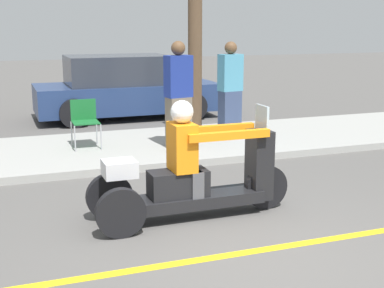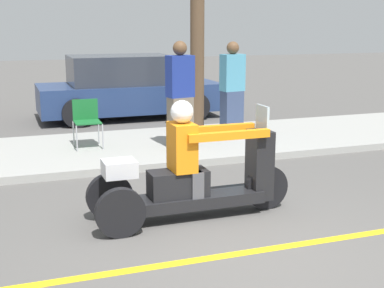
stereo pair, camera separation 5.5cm
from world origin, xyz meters
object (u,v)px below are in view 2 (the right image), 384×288
parked_car_lot_right (127,89)px  tree_trunk (197,66)px  spectator_with_child (180,97)px  spectator_far_back (232,91)px  folding_chair_curbside (87,118)px  motorcycle_trike (192,177)px

parked_car_lot_right → tree_trunk: tree_trunk is taller
spectator_with_child → tree_trunk: (0.87, 1.52, 0.40)m
spectator_far_back → parked_car_lot_right: spectator_far_back is taller
spectator_with_child → folding_chair_curbside: spectator_with_child is taller
parked_car_lot_right → tree_trunk: (0.91, -2.44, 0.70)m
tree_trunk → spectator_with_child: bearing=-119.7°
motorcycle_trike → spectator_with_child: size_ratio=1.33×
motorcycle_trike → parked_car_lot_right: 7.00m
spectator_far_back → tree_trunk: (-0.38, 0.89, 0.42)m
motorcycle_trike → spectator_with_child: bearing=74.2°
motorcycle_trike → parked_car_lot_right: size_ratio=0.57×
spectator_far_back → parked_car_lot_right: size_ratio=0.42×
parked_car_lot_right → tree_trunk: size_ratio=1.67×
folding_chair_curbside → tree_trunk: 2.64m
spectator_far_back → folding_chair_curbside: 2.78m
spectator_with_child → spectator_far_back: size_ratio=1.02×
parked_car_lot_right → spectator_with_child: bearing=-89.4°
motorcycle_trike → spectator_with_child: 3.15m
motorcycle_trike → tree_trunk: tree_trunk is taller
parked_car_lot_right → spectator_far_back: bearing=-68.8°
motorcycle_trike → tree_trunk: size_ratio=0.95×
spectator_with_child → spectator_far_back: bearing=27.0°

